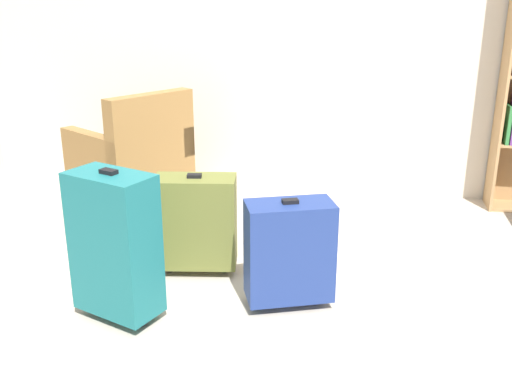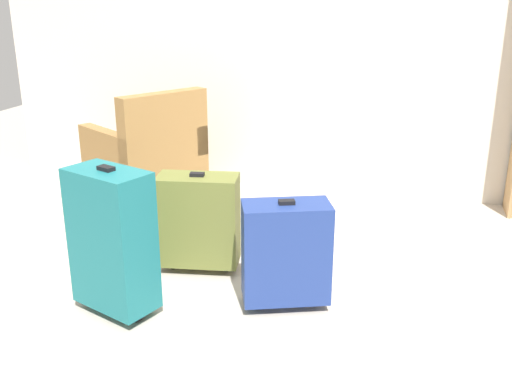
{
  "view_description": "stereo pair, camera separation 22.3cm",
  "coord_description": "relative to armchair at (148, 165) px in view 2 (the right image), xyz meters",
  "views": [
    {
      "loc": [
        0.46,
        -2.7,
        1.56
      ],
      "look_at": [
        -0.09,
        0.2,
        0.55
      ],
      "focal_mm": 40.71,
      "sensor_mm": 36.0,
      "label": 1
    },
    {
      "loc": [
        0.68,
        -2.65,
        1.56
      ],
      "look_at": [
        -0.09,
        0.2,
        0.55
      ],
      "focal_mm": 40.71,
      "sensor_mm": 36.0,
      "label": 2
    }
  ],
  "objects": [
    {
      "name": "ground_plane",
      "position": [
        1.23,
        -1.27,
        -0.32
      ],
      "size": [
        9.77,
        9.77,
        0.0
      ],
      "primitive_type": "plane",
      "color": "#B2A899"
    },
    {
      "name": "back_wall",
      "position": [
        1.23,
        0.72,
        0.98
      ],
      "size": [
        5.58,
        0.1,
        2.6
      ],
      "primitive_type": "cube",
      "color": "beige",
      "rests_on": "ground"
    },
    {
      "name": "armchair",
      "position": [
        0.0,
        0.0,
        0.0
      ],
      "size": [
        0.96,
        0.96,
        0.9
      ],
      "color": "olive",
      "rests_on": "ground"
    },
    {
      "name": "mug",
      "position": [
        0.57,
        -0.2,
        -0.27
      ],
      "size": [
        0.12,
        0.08,
        0.1
      ],
      "color": "#1959A5",
      "rests_on": "ground"
    },
    {
      "name": "suitcase_navy_blue",
      "position": [
        1.36,
        -1.27,
        -0.01
      ],
      "size": [
        0.49,
        0.37,
        0.59
      ],
      "color": "navy",
      "rests_on": "ground"
    },
    {
      "name": "suitcase_olive",
      "position": [
        0.78,
        -0.98,
        -0.0
      ],
      "size": [
        0.49,
        0.29,
        0.6
      ],
      "color": "brown",
      "rests_on": "ground"
    },
    {
      "name": "suitcase_teal",
      "position": [
        0.54,
        -1.55,
        0.09
      ],
      "size": [
        0.48,
        0.37,
        0.78
      ],
      "color": "#19666B",
      "rests_on": "ground"
    }
  ]
}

